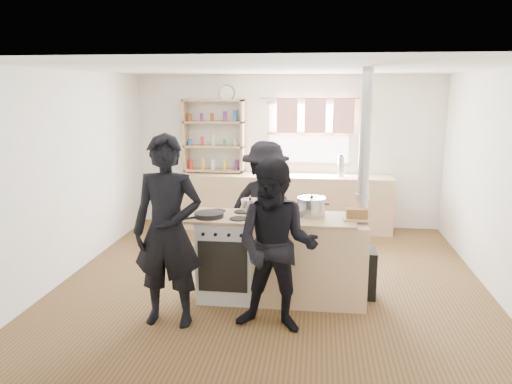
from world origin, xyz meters
The scene contains 14 objects.
ground centered at (0.00, 0.00, -0.01)m, with size 5.00×5.00×0.01m, color brown.
back_counter centered at (0.00, 2.22, 0.45)m, with size 3.40×0.55×0.90m, color tan.
shelving_unit centered at (-1.20, 2.34, 1.51)m, with size 1.00×0.28×1.20m.
thermos centered at (0.88, 2.22, 1.07)m, with size 0.10×0.10×0.33m, color silver.
cooking_island centered at (0.14, -0.55, 0.47)m, with size 1.97×0.64×0.93m.
skillet_greens centered at (-0.63, -0.66, 0.96)m, with size 0.45×0.45×0.05m.
roast_tray centered at (0.11, -0.56, 0.97)m, with size 0.44×0.36×0.07m.
stockpot_stove centered at (-0.22, -0.38, 1.00)m, with size 0.20×0.20×0.17m.
stockpot_counter centered at (0.46, -0.46, 1.03)m, with size 0.30×0.30×0.22m.
bread_board centered at (0.93, -0.57, 0.98)m, with size 0.29×0.21×0.12m.
flue_heater centered at (1.00, -0.36, 0.64)m, with size 0.35×0.35×2.50m.
person_near_left centered at (-0.90, -1.26, 0.94)m, with size 0.68×0.45×1.87m, color black.
person_near_right centered at (0.15, -1.27, 0.83)m, with size 0.80×0.63×1.66m, color black.
person_far centered at (-0.12, 0.30, 0.82)m, with size 1.07×0.61×1.65m, color black.
Camera 1 is at (0.52, -5.72, 2.29)m, focal length 35.00 mm.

